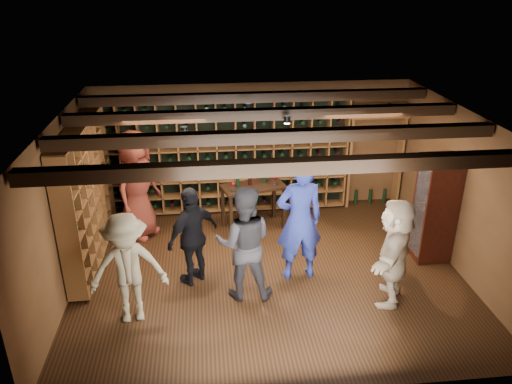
{
  "coord_description": "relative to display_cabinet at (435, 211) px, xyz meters",
  "views": [
    {
      "loc": [
        -0.93,
        -6.66,
        4.41
      ],
      "look_at": [
        -0.18,
        0.2,
        1.32
      ],
      "focal_mm": 35.0,
      "sensor_mm": 36.0,
      "label": 1
    }
  ],
  "objects": [
    {
      "name": "guest_red_floral",
      "position": [
        -4.85,
        1.29,
        0.13
      ],
      "size": [
        1.03,
        1.15,
        1.97
      ],
      "primitive_type": "imported",
      "rotation": [
        0.0,
        0.0,
        1.04
      ],
      "color": "maroon",
      "rests_on": "ground"
    },
    {
      "name": "guest_woman_black",
      "position": [
        -3.87,
        -0.29,
        -0.08
      ],
      "size": [
        0.94,
        0.88,
        1.56
      ],
      "primitive_type": "imported",
      "rotation": [
        0.0,
        0.0,
        3.85
      ],
      "color": "black",
      "rests_on": "ground"
    },
    {
      "name": "room_shell",
      "position": [
        -2.71,
        -0.15,
        1.56
      ],
      "size": [
        6.0,
        6.0,
        6.0
      ],
      "color": "brown",
      "rests_on": "ground"
    },
    {
      "name": "wine_rack_left",
      "position": [
        -5.54,
        0.62,
        0.29
      ],
      "size": [
        0.3,
        2.65,
        2.2
      ],
      "color": "brown",
      "rests_on": "ground"
    },
    {
      "name": "crate_shelf",
      "position": [
        -0.31,
        2.12,
        0.71
      ],
      "size": [
        1.2,
        0.32,
        2.07
      ],
      "color": "brown",
      "rests_on": "ground"
    },
    {
      "name": "display_cabinet",
      "position": [
        0.0,
        0.0,
        0.0
      ],
      "size": [
        0.55,
        0.5,
        1.75
      ],
      "color": "#35110A",
      "rests_on": "ground"
    },
    {
      "name": "guest_khaki",
      "position": [
        -4.72,
        -1.12,
        -0.06
      ],
      "size": [
        1.09,
        0.71,
        1.59
      ],
      "primitive_type": "imported",
      "rotation": [
        0.0,
        0.0,
        0.11
      ],
      "color": "#7C7255",
      "rests_on": "ground"
    },
    {
      "name": "man_grey_suit",
      "position": [
        -3.15,
        -0.73,
        0.01
      ],
      "size": [
        0.91,
        0.74,
        1.73
      ],
      "primitive_type": "imported",
      "rotation": [
        0.0,
        0.0,
        3.03
      ],
      "color": "black",
      "rests_on": "ground"
    },
    {
      "name": "tasting_table",
      "position": [
        -2.8,
        1.36,
        -0.11
      ],
      "size": [
        1.23,
        0.83,
        1.12
      ],
      "rotation": [
        0.0,
        0.0,
        0.26
      ],
      "color": "black",
      "rests_on": "ground"
    },
    {
      "name": "wine_rack_back",
      "position": [
        -3.24,
        2.13,
        0.29
      ],
      "size": [
        4.65,
        0.3,
        2.2
      ],
      "color": "brown",
      "rests_on": "ground"
    },
    {
      "name": "guest_beige",
      "position": [
        -1.07,
        -1.07,
        -0.06
      ],
      "size": [
        1.07,
        1.53,
        1.59
      ],
      "primitive_type": "imported",
      "rotation": [
        0.0,
        0.0,
        4.25
      ],
      "color": "tan",
      "rests_on": "ground"
    },
    {
      "name": "man_blue_shirt",
      "position": [
        -2.28,
        -0.33,
        0.12
      ],
      "size": [
        0.76,
        0.53,
        1.96
      ],
      "primitive_type": "imported",
      "rotation": [
        0.0,
        0.0,
        3.24
      ],
      "color": "navy",
      "rests_on": "ground"
    },
    {
      "name": "ground",
      "position": [
        -2.71,
        -0.2,
        -0.86
      ],
      "size": [
        6.0,
        6.0,
        0.0
      ],
      "primitive_type": "plane",
      "color": "black",
      "rests_on": "ground"
    }
  ]
}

